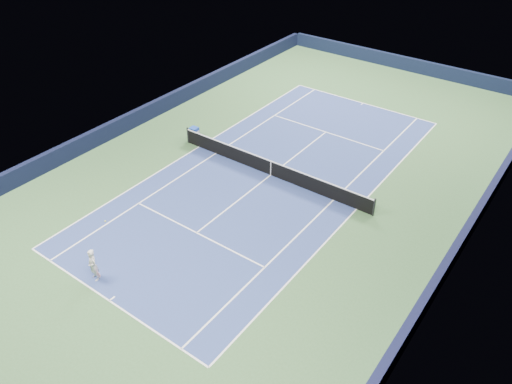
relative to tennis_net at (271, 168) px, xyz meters
The scene contains 19 objects.
ground 0.50m from the tennis_net, ahead, with size 40.00×40.00×0.00m, color #33572F.
wall_far 19.83m from the tennis_net, 90.00° to the left, with size 22.00×0.35×1.10m, color black.
wall_right 10.83m from the tennis_net, ahead, with size 0.35×40.00×1.10m, color #111333.
wall_left 10.83m from the tennis_net, behind, with size 0.35×40.00×1.10m, color black.
court_surface 0.50m from the tennis_net, ahead, with size 10.97×23.77×0.01m, color navy.
baseline_far 11.90m from the tennis_net, 90.00° to the left, with size 10.97×0.08×0.00m, color white.
baseline_near 11.90m from the tennis_net, 90.00° to the right, with size 10.97×0.08×0.00m, color white.
sideline_doubles_right 5.51m from the tennis_net, ahead, with size 0.08×23.77×0.00m, color white.
sideline_doubles_left 5.51m from the tennis_net, behind, with size 0.08×23.77×0.00m, color white.
sideline_singles_right 4.14m from the tennis_net, ahead, with size 0.08×23.77×0.00m, color white.
sideline_singles_left 4.14m from the tennis_net, behind, with size 0.08×23.77×0.00m, color white.
service_line_far 6.42m from the tennis_net, 90.00° to the left, with size 8.23×0.08×0.00m, color white.
service_line_near 6.42m from the tennis_net, 90.00° to the right, with size 8.23×0.08×0.00m, color white.
center_service_line 0.50m from the tennis_net, ahead, with size 0.08×12.80×0.00m, color white.
center_mark_far 11.75m from the tennis_net, 90.00° to the left, with size 0.08×0.30×0.00m, color white.
center_mark_near 11.75m from the tennis_net, 90.00° to the right, with size 0.08×0.30×0.00m, color white.
tennis_net is the anchor object (origin of this frame).
sponsor_cube 6.42m from the tennis_net, behind, with size 0.58×0.48×0.82m.
tennis_player 11.45m from the tennis_net, 97.46° to the right, with size 0.79×1.29×2.66m.
Camera 1 is at (13.49, -19.88, 15.85)m, focal length 35.00 mm.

